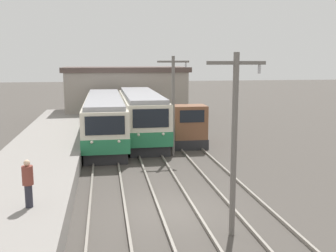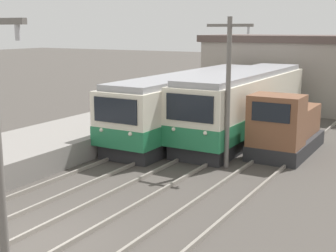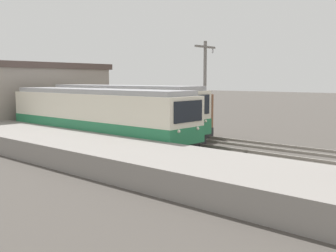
{
  "view_description": "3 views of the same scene",
  "coord_description": "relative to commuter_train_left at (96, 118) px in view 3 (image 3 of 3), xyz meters",
  "views": [
    {
      "loc": [
        -2.62,
        -15.03,
        6.07
      ],
      "look_at": [
        1.37,
        9.31,
        1.94
      ],
      "focal_mm": 42.0,
      "sensor_mm": 36.0,
      "label": 1
    },
    {
      "loc": [
        9.28,
        -8.69,
        5.85
      ],
      "look_at": [
        -0.95,
        8.87,
        1.62
      ],
      "focal_mm": 50.0,
      "sensor_mm": 36.0,
      "label": 2
    },
    {
      "loc": [
        -18.1,
        -4.97,
        4.03
      ],
      "look_at": [
        -1.42,
        9.6,
        1.38
      ],
      "focal_mm": 42.0,
      "sensor_mm": 36.0,
      "label": 3
    }
  ],
  "objects": [
    {
      "name": "platform_left",
      "position": [
        -3.65,
        -14.59,
        -1.1
      ],
      "size": [
        4.5,
        54.0,
        1.0
      ],
      "primitive_type": "cube",
      "color": "gray",
      "rests_on": "ground"
    },
    {
      "name": "track_left",
      "position": [
        -0.0,
        -14.59,
        -1.53
      ],
      "size": [
        1.54,
        60.0,
        0.14
      ],
      "color": "gray",
      "rests_on": "ground"
    },
    {
      "name": "catenary_mast_mid",
      "position": [
        4.31,
        -5.29,
        1.88
      ],
      "size": [
        2.0,
        0.2,
        6.34
      ],
      "color": "slate",
      "rests_on": "ground"
    },
    {
      "name": "station_building",
      "position": [
        2.28,
        11.41,
        1.11
      ],
      "size": [
        12.6,
        6.3,
        5.39
      ],
      "color": "gray",
      "rests_on": "ground"
    },
    {
      "name": "commuter_train_left",
      "position": [
        0.0,
        0.0,
        0.0
      ],
      "size": [
        2.84,
        14.88,
        3.43
      ],
      "color": "#28282B",
      "rests_on": "ground"
    },
    {
      "name": "shunting_locomotive",
      "position": [
        5.8,
        -1.75,
        -0.4
      ],
      "size": [
        2.4,
        5.41,
        3.0
      ],
      "color": "#28282B",
      "rests_on": "ground"
    },
    {
      "name": "commuter_train_center",
      "position": [
        2.8,
        0.6,
        0.08
      ],
      "size": [
        2.84,
        13.06,
        3.61
      ],
      "color": "#28282B",
      "rests_on": "ground"
    }
  ]
}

